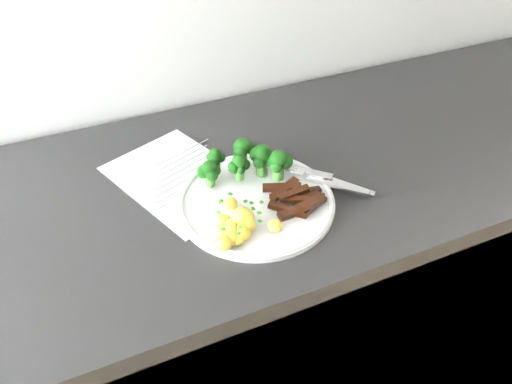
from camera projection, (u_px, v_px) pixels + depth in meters
counter at (208, 332)px, 1.23m from camera, size 2.48×0.62×0.93m
recipe_paper at (181, 178)px, 0.97m from camera, size 0.30×0.34×0.00m
plate at (256, 201)px, 0.90m from camera, size 0.29×0.29×0.02m
broccoli at (246, 160)px, 0.93m from camera, size 0.18×0.11×0.07m
potatoes at (237, 226)px, 0.83m from camera, size 0.12×0.11×0.05m
beef_strips at (297, 199)px, 0.89m from camera, size 0.12×0.11×0.03m
fork at (323, 181)px, 0.93m from camera, size 0.13×0.16×0.02m
knife at (338, 183)px, 0.94m from camera, size 0.14×0.16×0.02m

